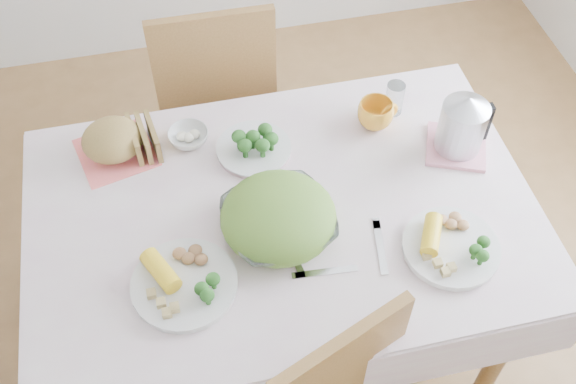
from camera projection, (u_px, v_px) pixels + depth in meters
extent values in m
plane|color=brown|center=(284.00, 330.00, 2.58)|extent=(3.60, 3.60, 0.00)
cube|color=brown|center=(284.00, 279.00, 2.29)|extent=(1.40, 0.90, 0.75)
cube|color=silver|center=(283.00, 212.00, 1.99)|extent=(1.50, 1.00, 0.01)
cube|color=brown|center=(214.00, 94.00, 2.72)|extent=(0.46, 0.46, 1.00)
imported|color=white|center=(279.00, 223.00, 1.91)|extent=(0.36, 0.36, 0.08)
cylinder|color=white|center=(185.00, 285.00, 1.82)|extent=(0.32, 0.32, 0.02)
cylinder|color=white|center=(451.00, 248.00, 1.89)|extent=(0.39, 0.39, 0.02)
cylinder|color=beige|center=(254.00, 149.00, 2.12)|extent=(0.28, 0.28, 0.02)
cube|color=#FF6E68|center=(116.00, 153.00, 2.13)|extent=(0.27, 0.27, 0.00)
ellipsoid|color=olive|center=(113.00, 141.00, 2.08)|extent=(0.20, 0.20, 0.11)
imported|color=white|center=(188.00, 137.00, 2.15)|extent=(0.17, 0.17, 0.04)
imported|color=gold|center=(375.00, 114.00, 2.17)|extent=(0.15, 0.15, 0.09)
cylinder|color=white|center=(395.00, 97.00, 2.20)|extent=(0.07, 0.07, 0.11)
cube|color=pink|center=(456.00, 147.00, 2.13)|extent=(0.24, 0.24, 0.01)
cylinder|color=#B2B5BA|center=(463.00, 121.00, 2.05)|extent=(0.18, 0.18, 0.20)
cube|color=silver|center=(292.00, 253.00, 1.89)|extent=(0.04, 0.17, 0.00)
cube|color=silver|center=(380.00, 247.00, 1.90)|extent=(0.05, 0.18, 0.00)
cube|color=silver|center=(327.00, 272.00, 1.85)|extent=(0.18, 0.03, 0.00)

